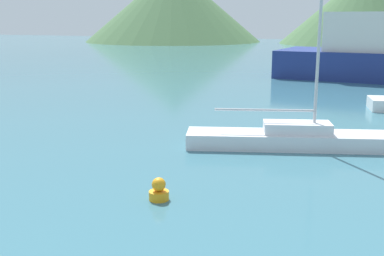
% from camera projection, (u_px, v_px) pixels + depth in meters
% --- Properties ---
extents(sailboat_inner, '(8.79, 4.20, 9.62)m').
position_uv_depth(sailboat_inner, '(297.00, 137.00, 19.05)').
color(sailboat_inner, silver).
rests_on(sailboat_inner, ground_plane).
extents(buoy_marker, '(0.57, 0.57, 0.66)m').
position_uv_depth(buoy_marker, '(159.00, 191.00, 13.59)').
color(buoy_marker, orange).
rests_on(buoy_marker, ground_plane).
extents(hill_west, '(39.05, 39.05, 16.21)m').
position_uv_depth(hill_west, '(173.00, 4.00, 107.02)').
color(hill_west, '#476B42').
rests_on(hill_west, ground_plane).
extents(hill_central, '(33.67, 33.67, 14.63)m').
position_uv_depth(hill_central, '(365.00, 7.00, 96.17)').
color(hill_central, '#476B42').
rests_on(hill_central, ground_plane).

